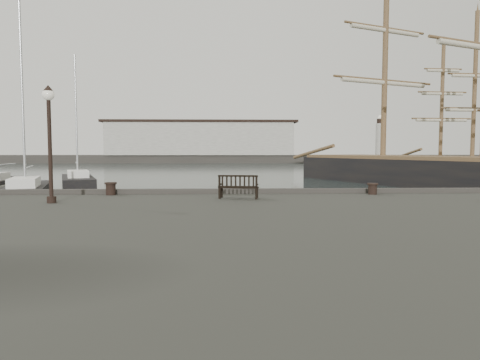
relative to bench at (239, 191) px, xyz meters
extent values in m
plane|color=black|center=(1.56, 1.84, -1.81)|extent=(400.00, 400.00, 0.00)
cube|color=#383530|center=(1.56, 93.84, -0.81)|extent=(140.00, 8.00, 2.00)
cube|color=beige|center=(-6.44, 93.84, 4.19)|extent=(46.00, 9.00, 8.00)
cube|color=black|center=(-6.44, 93.84, 8.49)|extent=(48.00, 9.50, 0.60)
cylinder|color=beige|center=(39.56, 93.84, 4.19)|extent=(2.40, 2.40, 8.00)
sphere|color=silver|center=(39.56, 93.84, 9.59)|extent=(1.61, 1.61, 1.61)
cube|color=black|center=(0.00, 0.02, 0.12)|extent=(1.42, 0.70, 0.03)
cube|color=black|center=(-0.03, -0.17, 0.33)|extent=(1.35, 0.29, 0.41)
cube|color=black|center=(0.00, 0.02, -0.06)|extent=(1.33, 0.62, 0.37)
cylinder|color=black|center=(-4.68, 1.34, -0.02)|extent=(0.54, 0.54, 0.46)
cylinder|color=black|center=(5.05, 1.17, -0.04)|extent=(0.53, 0.53, 0.42)
cylinder|color=black|center=(-5.90, -1.02, 1.38)|extent=(0.12, 0.12, 3.26)
cylinder|color=black|center=(-5.90, -1.02, -0.15)|extent=(0.28, 0.28, 0.20)
sphere|color=silver|center=(-5.90, -1.02, 3.11)|extent=(0.37, 0.37, 0.37)
cone|color=black|center=(-5.90, -1.02, 3.31)|extent=(0.31, 0.31, 0.18)
cube|color=black|center=(-14.03, 15.14, -1.71)|extent=(5.58, 10.72, 1.40)
cube|color=silver|center=(-14.03, 15.14, -0.71)|extent=(2.69, 3.99, 0.60)
cylinder|color=#B2B5B7|center=(-14.03, 15.14, 5.26)|extent=(0.16, 0.16, 12.54)
cube|color=black|center=(-13.93, 25.06, -1.71)|extent=(5.92, 10.10, 1.40)
cube|color=silver|center=(-13.93, 25.06, -0.71)|extent=(2.83, 3.82, 0.60)
cylinder|color=#B2B5B7|center=(-13.93, 25.06, 4.44)|extent=(0.16, 0.16, 10.90)
cylinder|color=brown|center=(15.90, 29.05, 11.92)|extent=(0.56, 0.56, 22.71)
cube|color=black|center=(29.31, 35.79, -1.46)|extent=(6.65, 24.72, 3.49)
cube|color=brown|center=(29.31, 35.79, 0.44)|extent=(6.36, 24.21, 0.30)
cylinder|color=brown|center=(29.31, 35.79, 9.02)|extent=(0.49, 0.49, 17.47)
cylinder|color=brown|center=(28.92, 42.63, 7.97)|extent=(0.49, 0.49, 15.37)
camera|label=1|loc=(-0.49, -14.53, 1.40)|focal=32.00mm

